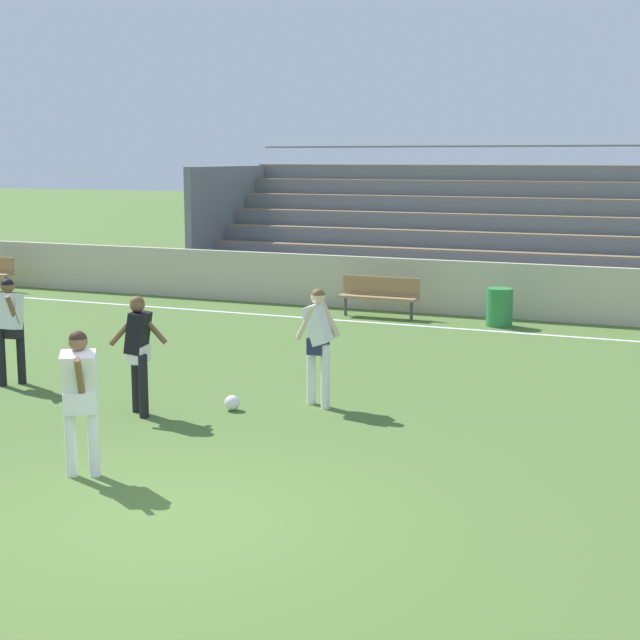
{
  "coord_description": "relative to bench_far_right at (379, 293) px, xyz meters",
  "views": [
    {
      "loc": [
        4.92,
        -7.82,
        3.54
      ],
      "look_at": [
        -0.97,
        5.69,
        1.07
      ],
      "focal_mm": 54.79,
      "sensor_mm": 36.0,
      "label": 1
    }
  ],
  "objects": [
    {
      "name": "trash_bin",
      "position": [
        2.73,
        -0.08,
        -0.14
      ],
      "size": [
        0.55,
        0.55,
        0.81
      ],
      "primitive_type": "cylinder",
      "color": "#2D7F3D",
      "rests_on": "ground"
    },
    {
      "name": "field_line_sideline",
      "position": [
        2.45,
        -0.74,
        -0.54
      ],
      "size": [
        44.0,
        0.12,
        0.01
      ],
      "primitive_type": "cube",
      "color": "white",
      "rests_on": "ground"
    },
    {
      "name": "player_dark_challenging",
      "position": [
        -0.16,
        -9.17,
        0.45
      ],
      "size": [
        0.7,
        0.47,
        1.67
      ],
      "color": "black",
      "rests_on": "ground"
    },
    {
      "name": "ground_plane",
      "position": [
        2.45,
        -12.41,
        -0.55
      ],
      "size": [
        160.0,
        160.0,
        0.0
      ],
      "primitive_type": "plane",
      "color": "#4C6B30"
    },
    {
      "name": "sideline_wall",
      "position": [
        2.45,
        1.02,
        0.07
      ],
      "size": [
        48.0,
        0.16,
        1.23
      ],
      "primitive_type": "cube",
      "color": "beige",
      "rests_on": "ground"
    },
    {
      "name": "player_white_overlapping",
      "position": [
        1.91,
        -7.75,
        0.47
      ],
      "size": [
        0.54,
        0.44,
        1.7
      ],
      "color": "white",
      "rests_on": "ground"
    },
    {
      "name": "player_white_trailing_run",
      "position": [
        -3.03,
        -8.45,
        0.46
      ],
      "size": [
        0.45,
        0.53,
        1.68
      ],
      "color": "black",
      "rests_on": "ground"
    },
    {
      "name": "soccer_ball",
      "position": [
        0.89,
        -8.46,
        -0.44
      ],
      "size": [
        0.22,
        0.22,
        0.22
      ],
      "primitive_type": "sphere",
      "color": "white",
      "rests_on": "ground"
    },
    {
      "name": "bench_far_right",
      "position": [
        0.0,
        0.0,
        0.0
      ],
      "size": [
        1.8,
        0.4,
        0.9
      ],
      "color": "#99754C",
      "rests_on": "ground"
    },
    {
      "name": "player_white_wide_right",
      "position": [
        0.74,
        -11.65,
        0.44
      ],
      "size": [
        0.52,
        0.65,
        1.66
      ],
      "color": "white",
      "rests_on": "ground"
    }
  ]
}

